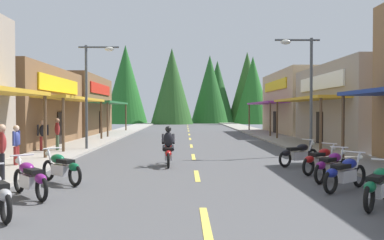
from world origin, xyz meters
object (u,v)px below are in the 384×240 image
at_px(motorcycle_parked_right_5, 321,160).
at_px(motorcycle_parked_left_2, 30,178).
at_px(pedestrian_browsing, 2,149).
at_px(motorcycle_parked_right_6, 298,154).
at_px(motorcycle_parked_right_2, 378,185).
at_px(streetlamp_right, 304,78).
at_px(pedestrian_waiting, 43,134).
at_px(rider_cruising_lead, 168,149).
at_px(motorcycle_parked_left_3, 62,167).
at_px(motorcycle_parked_right_4, 331,165).
at_px(pedestrian_strolling, 16,143).
at_px(motorcycle_parked_right_3, 345,173).
at_px(streetlamp_left, 93,81).
at_px(pedestrian_by_shop, 57,132).

height_order(motorcycle_parked_right_5, motorcycle_parked_left_2, same).
bearing_deg(pedestrian_browsing, motorcycle_parked_right_6, -6.42).
bearing_deg(motorcycle_parked_right_2, streetlamp_right, 31.78).
relative_size(pedestrian_browsing, pedestrian_waiting, 1.05).
relative_size(motorcycle_parked_right_5, rider_cruising_lead, 0.81).
bearing_deg(motorcycle_parked_left_3, motorcycle_parked_left_2, 127.85).
height_order(motorcycle_parked_right_2, motorcycle_parked_right_4, same).
bearing_deg(pedestrian_strolling, pedestrian_waiting, 100.22).
bearing_deg(pedestrian_browsing, motorcycle_parked_right_2, -45.27).
bearing_deg(motorcycle_parked_right_5, motorcycle_parked_right_2, -132.49).
height_order(pedestrian_browsing, pedestrian_strolling, pedestrian_browsing).
relative_size(motorcycle_parked_right_2, motorcycle_parked_left_2, 1.02).
bearing_deg(rider_cruising_lead, motorcycle_parked_right_2, -147.21).
xyz_separation_m(motorcycle_parked_right_5, motorcycle_parked_left_3, (-8.36, -1.73, 0.00)).
height_order(motorcycle_parked_left_3, rider_cruising_lead, rider_cruising_lead).
relative_size(motorcycle_parked_right_6, pedestrian_waiting, 1.12).
bearing_deg(motorcycle_parked_right_5, pedestrian_waiting, 109.55).
bearing_deg(motorcycle_parked_right_4, pedestrian_waiting, 98.58).
height_order(motorcycle_parked_left_3, pedestrian_waiting, pedestrian_waiting).
bearing_deg(motorcycle_parked_right_3, pedestrian_waiting, 98.56).
bearing_deg(motorcycle_parked_right_6, pedestrian_strolling, 150.53).
xyz_separation_m(motorcycle_parked_right_4, motorcycle_parked_right_5, (0.17, 1.50, 0.00)).
bearing_deg(motorcycle_parked_right_4, motorcycle_parked_left_2, 150.48).
height_order(streetlamp_left, rider_cruising_lead, streetlamp_left).
relative_size(motorcycle_parked_right_4, motorcycle_parked_left_2, 0.95).
bearing_deg(streetlamp_left, motorcycle_parked_left_3, -82.79).
height_order(pedestrian_by_shop, pedestrian_waiting, pedestrian_by_shop).
bearing_deg(motorcycle_parked_right_5, streetlamp_left, 99.94).
height_order(motorcycle_parked_right_4, motorcycle_parked_left_2, same).
bearing_deg(rider_cruising_lead, motorcycle_parked_left_3, 139.67).
relative_size(streetlamp_left, streetlamp_right, 1.00).
relative_size(motorcycle_parked_right_5, motorcycle_parked_left_3, 1.06).
height_order(motorcycle_parked_right_2, pedestrian_browsing, pedestrian_browsing).
relative_size(motorcycle_parked_right_4, pedestrian_by_shop, 0.90).
bearing_deg(pedestrian_waiting, rider_cruising_lead, 27.25).
bearing_deg(motorcycle_parked_left_3, rider_cruising_lead, -84.58).
xyz_separation_m(streetlamp_left, motorcycle_parked_right_4, (9.48, -9.94, -3.28)).
xyz_separation_m(motorcycle_parked_right_3, rider_cruising_lead, (-5.00, 5.18, 0.17)).
bearing_deg(streetlamp_right, motorcycle_parked_left_3, -141.02).
distance_m(motorcycle_parked_right_5, pedestrian_strolling, 11.20).
xyz_separation_m(motorcycle_parked_right_3, motorcycle_parked_right_5, (0.33, 3.02, 0.00)).
bearing_deg(pedestrian_waiting, motorcycle_parked_right_2, 18.76).
xyz_separation_m(pedestrian_browsing, pedestrian_strolling, (-0.93, 3.37, -0.10)).
bearing_deg(pedestrian_by_shop, streetlamp_right, -34.80).
relative_size(streetlamp_right, pedestrian_by_shop, 3.20).
height_order(streetlamp_right, motorcycle_parked_left_3, streetlamp_right).
bearing_deg(motorcycle_parked_right_5, rider_cruising_lead, 119.02).
distance_m(motorcycle_parked_right_6, pedestrian_waiting, 12.93).
bearing_deg(pedestrian_strolling, motorcycle_parked_right_5, -7.65).
bearing_deg(motorcycle_parked_right_3, motorcycle_parked_right_2, -129.24).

